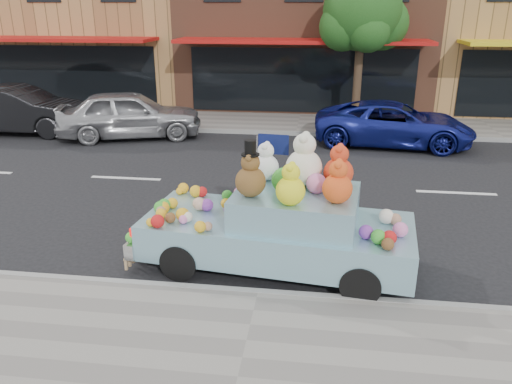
% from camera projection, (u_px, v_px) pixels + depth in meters
% --- Properties ---
extents(ground, '(120.00, 120.00, 0.00)m').
position_uv_depth(ground, '(284.00, 185.00, 12.06)').
color(ground, black).
rests_on(ground, ground).
extents(near_sidewalk, '(60.00, 3.00, 0.12)m').
position_uv_depth(near_sidewalk, '(242.00, 361.00, 6.01)').
color(near_sidewalk, gray).
rests_on(near_sidewalk, ground).
extents(far_sidewalk, '(60.00, 3.00, 0.12)m').
position_uv_depth(far_sidewalk, '(298.00, 124.00, 18.08)').
color(far_sidewalk, gray).
rests_on(far_sidewalk, ground).
extents(near_kerb, '(60.00, 0.12, 0.13)m').
position_uv_depth(near_kerb, '(258.00, 294.00, 7.40)').
color(near_kerb, gray).
rests_on(near_kerb, ground).
extents(far_kerb, '(60.00, 0.12, 0.13)m').
position_uv_depth(far_kerb, '(296.00, 133.00, 16.68)').
color(far_kerb, gray).
rests_on(far_kerb, ground).
extents(storefront_left, '(10.00, 9.80, 7.30)m').
position_uv_depth(storefront_left, '(91.00, 16.00, 23.12)').
color(storefront_left, '#AA7C47').
rests_on(storefront_left, ground).
extents(storefront_mid, '(10.00, 9.80, 7.30)m').
position_uv_depth(storefront_mid, '(307.00, 16.00, 21.90)').
color(storefront_mid, brown).
rests_on(storefront_mid, ground).
extents(street_tree, '(3.00, 2.70, 5.22)m').
position_uv_depth(street_tree, '(363.00, 18.00, 16.60)').
color(street_tree, '#38281C').
rests_on(street_tree, ground).
extents(car_silver, '(4.89, 3.10, 1.55)m').
position_uv_depth(car_silver, '(130.00, 114.00, 16.16)').
color(car_silver, '#A9AAAE').
rests_on(car_silver, ground).
extents(car_blue, '(4.99, 2.68, 1.33)m').
position_uv_depth(car_blue, '(394.00, 124.00, 15.36)').
color(car_blue, navy).
rests_on(car_blue, ground).
extents(car_dark, '(4.83, 1.80, 1.58)m').
position_uv_depth(car_dark, '(18.00, 110.00, 16.75)').
color(car_dark, black).
rests_on(car_dark, ground).
extents(art_car, '(4.65, 2.24, 2.23)m').
position_uv_depth(art_car, '(280.00, 222.00, 8.05)').
color(art_car, black).
rests_on(art_car, ground).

